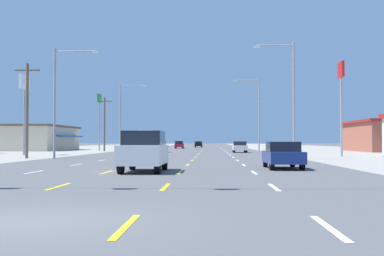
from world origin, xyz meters
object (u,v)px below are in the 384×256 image
suv_center_turn_nearest (144,151)px  pole_sign_left_row_1 (24,93)px  pole_sign_left_row_2 (99,108)px  sedan_far_right_near (283,155)px  hatchback_inner_left_mid (138,149)px  sedan_center_turn_distant_a (199,144)px  hatchback_inner_left_midfar (159,147)px  pole_sign_right_row_1 (341,87)px  streetlight_right_row_1 (257,110)px  streetlight_left_row_0 (59,95)px  hatchback_inner_left_farthest (179,145)px  sedan_far_right_far (240,147)px  box_truck_far_left_farther (148,139)px  streetlight_left_row_1 (123,112)px  streetlight_right_row_0 (290,92)px

suv_center_turn_nearest → pole_sign_left_row_1: bearing=120.4°
pole_sign_left_row_2 → sedan_far_right_near: bearing=-67.1°
hatchback_inner_left_mid → sedan_center_turn_distant_a: (3.45, 76.15, -0.03)m
hatchback_inner_left_midfar → hatchback_inner_left_mid: bearing=-89.7°
sedan_far_right_near → pole_sign_right_row_1: pole_sign_right_row_1 is taller
hatchback_inner_left_midfar → streetlight_right_row_1: (13.24, 9.35, 5.28)m
pole_sign_left_row_2 → sedan_center_turn_distant_a: bearing=70.8°
streetlight_left_row_0 → hatchback_inner_left_farthest: bearing=83.9°
pole_sign_left_row_2 → pole_sign_right_row_1: pole_sign_right_row_1 is taller
suv_center_turn_nearest → hatchback_inner_left_mid: 20.19m
suv_center_turn_nearest → hatchback_inner_left_farthest: size_ratio=1.26×
hatchback_inner_left_mid → sedan_far_right_far: size_ratio=0.87×
hatchback_inner_left_mid → sedan_far_right_far: (10.26, 21.68, -0.03)m
sedan_far_right_near → box_truck_far_left_farther: 54.28m
pole_sign_left_row_2 → pole_sign_right_row_1: bearing=-44.0°
box_truck_far_left_farther → sedan_center_turn_distant_a: size_ratio=1.60×
hatchback_inner_left_farthest → pole_sign_right_row_1: (19.22, -53.39, 6.01)m
streetlight_left_row_0 → suv_center_turn_nearest: bearing=-61.4°
sedan_far_right_near → hatchback_inner_left_midfar: 37.97m
box_truck_far_left_farther → sedan_center_turn_distant_a: bearing=80.3°
hatchback_inner_left_mid → pole_sign_right_row_1: bearing=14.3°
pole_sign_right_row_1 → streetlight_left_row_1: 35.13m
sedan_far_right_far → sedan_center_turn_distant_a: 54.90m
pole_sign_left_row_2 → streetlight_right_row_0: (24.31, -36.23, -1.12)m
hatchback_inner_left_midfar → sedan_far_right_far: size_ratio=0.87×
sedan_far_right_near → hatchback_inner_left_farthest: hatchback_inner_left_farthest is taller
box_truck_far_left_farther → streetlight_right_row_0: (16.67, -37.58, 3.76)m
pole_sign_right_row_1 → pole_sign_left_row_1: bearing=173.1°
hatchback_inner_left_mid → pole_sign_left_row_1: bearing=146.9°
box_truck_far_left_farther → pole_sign_right_row_1: (22.70, -30.60, 4.95)m
streetlight_right_row_1 → hatchback_inner_left_midfar: bearing=-144.8°
box_truck_far_left_farther → pole_sign_left_row_1: (-10.11, -26.61, 4.85)m
suv_center_turn_nearest → pole_sign_right_row_1: bearing=57.3°
sedan_far_right_far → sedan_far_right_near: bearing=-89.8°
hatchback_inner_left_farthest → pole_sign_left_row_2: (-11.12, -24.13, 5.93)m
hatchback_inner_left_midfar → streetlight_right_row_0: bearing=-58.5°
hatchback_inner_left_farthest → streetlight_left_row_1: 30.50m
suv_center_turn_nearest → pole_sign_right_row_1: size_ratio=0.53×
hatchback_inner_left_mid → streetlight_right_row_0: size_ratio=0.40×
pole_sign_left_row_1 → streetlight_left_row_0: streetlight_left_row_0 is taller
suv_center_turn_nearest → streetlight_right_row_1: 50.04m
hatchback_inner_left_midfar → streetlight_right_row_1: 17.04m
sedan_center_turn_distant_a → hatchback_inner_left_midfar: bearing=-93.6°
sedan_center_turn_distant_a → hatchback_inner_left_farthest: bearing=-101.1°
hatchback_inner_left_mid → pole_sign_right_row_1: (19.17, 4.89, 6.01)m
hatchback_inner_left_farthest → streetlight_right_row_0: 61.97m
hatchback_inner_left_farthest → streetlight_left_row_0: (-6.41, -60.36, 4.67)m
hatchback_inner_left_mid → streetlight_left_row_0: streetlight_left_row_0 is taller
hatchback_inner_left_mid → streetlight_right_row_0: (13.14, -2.09, 4.81)m
sedan_far_right_near → hatchback_inner_left_mid: hatchback_inner_left_mid is taller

